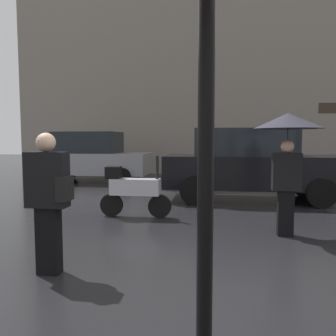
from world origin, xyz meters
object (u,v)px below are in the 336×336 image
(pedestrian_with_umbrella, at_px, (288,136))
(parked_car_left, at_px, (92,157))
(parked_scooter, at_px, (133,189))
(parked_car_right, at_px, (250,163))
(pedestrian_with_bag, at_px, (49,195))

(pedestrian_with_umbrella, relative_size, parked_car_left, 0.49)
(parked_car_left, bearing_deg, parked_scooter, 119.18)
(parked_scooter, bearing_deg, parked_car_right, 41.68)
(pedestrian_with_umbrella, xyz_separation_m, pedestrian_with_bag, (-3.00, -1.98, -0.69))
(pedestrian_with_umbrella, height_order, parked_car_right, pedestrian_with_umbrella)
(parked_scooter, height_order, parked_car_left, parked_car_left)
(parked_scooter, distance_m, parked_car_left, 6.05)
(parked_car_left, xyz_separation_m, parked_car_right, (5.36, -3.05, 0.02))
(pedestrian_with_bag, height_order, parked_car_left, parked_car_left)
(pedestrian_with_bag, xyz_separation_m, parked_car_left, (-2.61, 8.26, -0.00))
(pedestrian_with_bag, xyz_separation_m, parked_scooter, (0.25, 2.93, -0.36))
(pedestrian_with_umbrella, relative_size, parked_car_right, 0.44)
(pedestrian_with_bag, bearing_deg, parked_scooter, -41.90)
(pedestrian_with_bag, xyz_separation_m, parked_car_right, (2.75, 5.21, 0.02))
(pedestrian_with_bag, relative_size, parked_car_right, 0.37)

